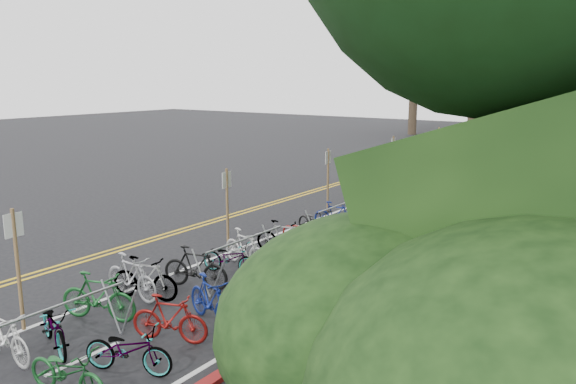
% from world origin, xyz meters
% --- Properties ---
extents(ground, '(120.00, 120.00, 0.00)m').
position_xyz_m(ground, '(0.00, 0.00, 0.00)').
color(ground, black).
rests_on(ground, ground).
extents(road_markings, '(7.47, 80.00, 0.01)m').
position_xyz_m(road_markings, '(0.63, 10.10, 0.00)').
color(road_markings, gold).
rests_on(road_markings, ground).
extents(red_curb, '(0.25, 28.00, 0.10)m').
position_xyz_m(red_curb, '(5.70, 12.00, 0.05)').
color(red_curb, maroon).
rests_on(red_curb, ground).
extents(bike_rack_front, '(1.12, 3.17, 1.12)m').
position_xyz_m(bike_rack_front, '(2.85, -2.41, 0.83)').
color(bike_rack_front, '#95979C').
rests_on(bike_rack_front, ground).
extents(bike_racks_rest, '(1.14, 23.00, 1.17)m').
position_xyz_m(bike_racks_rest, '(3.00, 13.00, 0.85)').
color(bike_racks_rest, '#95979C').
rests_on(bike_racks_rest, ground).
extents(signpost_near, '(0.08, 0.40, 2.63)m').
position_xyz_m(signpost_near, '(0.99, -1.96, 1.50)').
color(signpost_near, brown).
rests_on(signpost_near, ground).
extents(signposts_rest, '(0.08, 18.40, 2.50)m').
position_xyz_m(signposts_rest, '(0.60, 14.00, 1.43)').
color(signposts_rest, brown).
rests_on(signposts_rest, ground).
extents(bike_front, '(0.57, 1.84, 1.09)m').
position_xyz_m(bike_front, '(1.49, 0.50, 0.55)').
color(bike_front, '#9E9EA3').
rests_on(bike_front, ground).
extents(bike_valet, '(3.52, 13.81, 1.10)m').
position_xyz_m(bike_valet, '(3.11, 2.92, 0.48)').
color(bike_valet, beige).
rests_on(bike_valet, ground).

